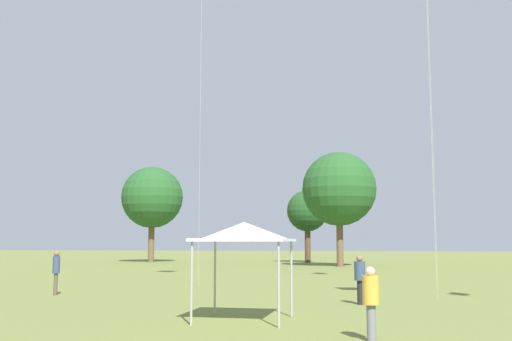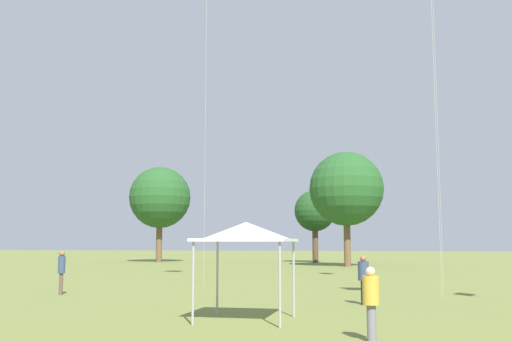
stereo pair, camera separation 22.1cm
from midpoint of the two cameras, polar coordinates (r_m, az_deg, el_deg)
name	(u,v)px [view 1 (the left image)]	position (r m, az deg, el deg)	size (l,w,h in m)	color
person_standing_0	(360,275)	(22.03, 9.57, -9.82)	(0.52, 0.52, 1.74)	black
person_standing_1	(371,297)	(13.99, 10.42, -11.77)	(0.53, 0.53, 1.66)	slate
person_standing_2	(56,268)	(26.91, -18.72, -8.76)	(0.33, 0.33, 1.85)	brown
canopy_tent	(244,232)	(17.25, -1.49, -5.92)	(2.67, 2.67, 2.78)	white
distant_tree_0	(152,198)	(69.10, -9.95, -2.56)	(6.96, 6.96, 10.78)	brown
distant_tree_1	(339,189)	(56.32, 7.80, -1.77)	(6.90, 6.90, 10.62)	brown
distant_tree_2	(307,211)	(67.02, 4.82, -3.90)	(4.58, 4.58, 7.99)	brown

